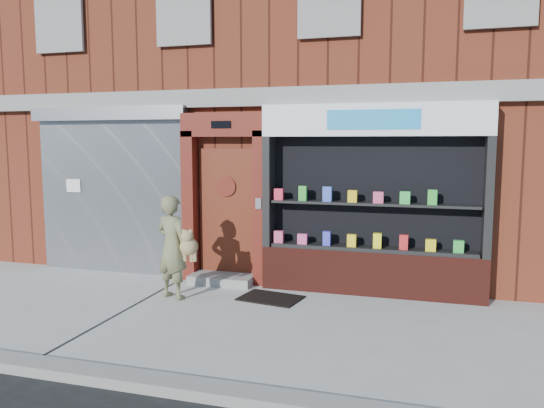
% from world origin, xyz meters
% --- Properties ---
extents(ground, '(80.00, 80.00, 0.00)m').
position_xyz_m(ground, '(0.00, 0.00, 0.00)').
color(ground, '#9E9E99').
rests_on(ground, ground).
extents(curb, '(60.00, 0.30, 0.12)m').
position_xyz_m(curb, '(0.00, -2.15, 0.06)').
color(curb, gray).
rests_on(curb, ground).
extents(building, '(12.00, 8.16, 8.00)m').
position_xyz_m(building, '(-0.00, 5.99, 4.00)').
color(building, maroon).
rests_on(building, ground).
extents(shutter_bay, '(3.10, 0.30, 3.04)m').
position_xyz_m(shutter_bay, '(-3.00, 1.93, 1.72)').
color(shutter_bay, gray).
rests_on(shutter_bay, ground).
extents(red_door_bay, '(1.52, 0.58, 2.90)m').
position_xyz_m(red_door_bay, '(-0.75, 1.86, 1.46)').
color(red_door_bay, '#5B170F').
rests_on(red_door_bay, ground).
extents(pharmacy_bay, '(3.50, 0.41, 3.00)m').
position_xyz_m(pharmacy_bay, '(1.75, 1.81, 1.37)').
color(pharmacy_bay, '#511B13').
rests_on(pharmacy_bay, ground).
extents(woman, '(0.77, 0.55, 1.61)m').
position_xyz_m(woman, '(-1.14, 0.69, 0.81)').
color(woman, '#6D6D48').
rests_on(woman, ground).
extents(doormat, '(1.01, 0.79, 0.02)m').
position_xyz_m(doormat, '(0.30, 1.07, 0.01)').
color(doormat, black).
rests_on(doormat, ground).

